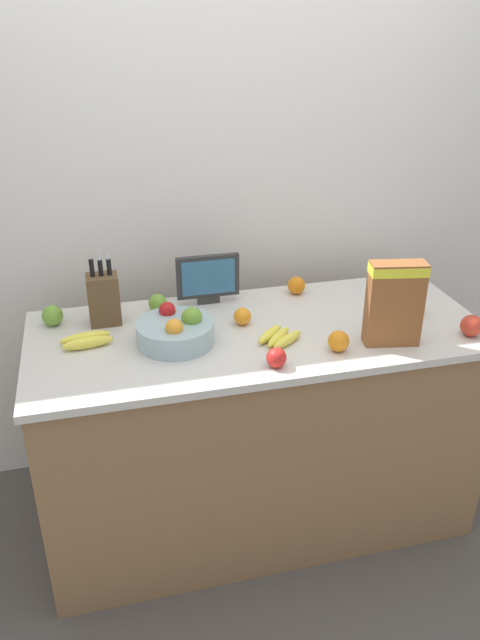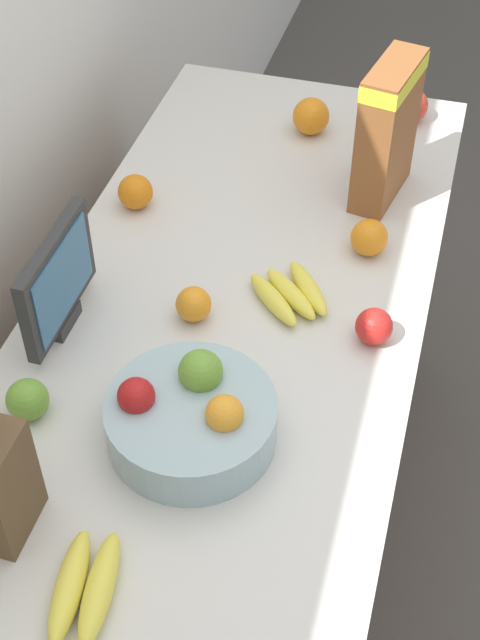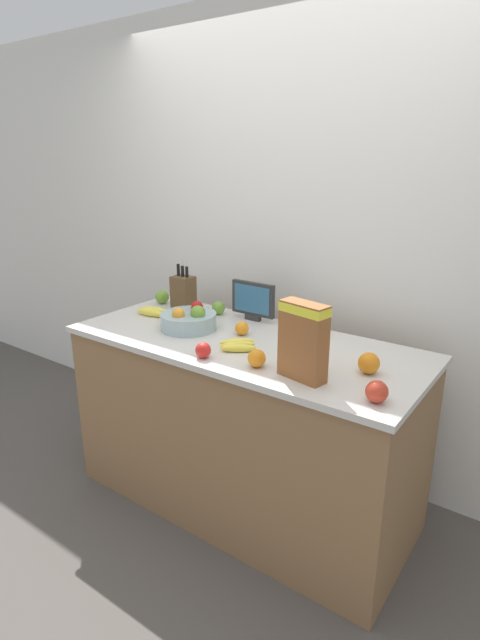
# 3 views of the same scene
# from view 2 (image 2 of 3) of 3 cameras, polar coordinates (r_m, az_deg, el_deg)

# --- Properties ---
(ground_plane) EXTENTS (14.00, 14.00, 0.00)m
(ground_plane) POSITION_cam_2_polar(r_m,az_deg,el_deg) (2.49, -0.51, -14.65)
(ground_plane) COLOR #514C47
(counter) EXTENTS (1.77, 0.76, 0.93)m
(counter) POSITION_cam_2_polar(r_m,az_deg,el_deg) (2.10, -0.59, -8.19)
(counter) COLOR olive
(counter) RESTS_ON ground_plane
(small_monitor) EXTENTS (0.26, 0.03, 0.21)m
(small_monitor) POSITION_cam_2_polar(r_m,az_deg,el_deg) (1.67, -11.57, 2.42)
(small_monitor) COLOR #2D2D2D
(small_monitor) RESTS_ON counter
(cereal_box) EXTENTS (0.21, 0.12, 0.32)m
(cereal_box) POSITION_cam_2_polar(r_m,az_deg,el_deg) (1.96, 9.43, 12.10)
(cereal_box) COLOR brown
(cereal_box) RESTS_ON counter
(fruit_bowl) EXTENTS (0.29, 0.29, 0.14)m
(fruit_bowl) POSITION_cam_2_polar(r_m,az_deg,el_deg) (1.50, -3.15, -6.21)
(fruit_bowl) COLOR #99B2B7
(fruit_bowl) RESTS_ON counter
(banana_bunch_left) EXTENTS (0.20, 0.19, 0.04)m
(banana_bunch_left) POSITION_cam_2_polar(r_m,az_deg,el_deg) (1.75, 3.26, 1.69)
(banana_bunch_left) COLOR yellow
(banana_bunch_left) RESTS_ON counter
(banana_bunch_right) EXTENTS (0.20, 0.11, 0.04)m
(banana_bunch_right) POSITION_cam_2_polar(r_m,az_deg,el_deg) (1.38, -9.91, -16.49)
(banana_bunch_right) COLOR yellow
(banana_bunch_right) RESTS_ON counter
(apple_front) EXTENTS (0.07, 0.07, 0.07)m
(apple_front) POSITION_cam_2_polar(r_m,az_deg,el_deg) (1.68, 8.57, -0.41)
(apple_front) COLOR red
(apple_front) RESTS_ON counter
(apple_rear) EXTENTS (0.08, 0.08, 0.08)m
(apple_rear) POSITION_cam_2_polar(r_m,az_deg,el_deg) (1.58, -13.44, -4.99)
(apple_rear) COLOR #6B9E33
(apple_rear) RESTS_ON counter
(apple_by_knife_block) EXTENTS (0.08, 0.08, 0.08)m
(apple_by_knife_block) POSITION_cam_2_polar(r_m,az_deg,el_deg) (2.30, 10.90, 13.34)
(apple_by_knife_block) COLOR red
(apple_by_knife_block) RESTS_ON counter
(orange_by_cereal) EXTENTS (0.08, 0.08, 0.08)m
(orange_by_cereal) POSITION_cam_2_polar(r_m,az_deg,el_deg) (1.99, -6.71, 8.15)
(orange_by_cereal) COLOR orange
(orange_by_cereal) RESTS_ON counter
(orange_near_bowl) EXTENTS (0.09, 0.09, 0.09)m
(orange_near_bowl) POSITION_cam_2_polar(r_m,az_deg,el_deg) (2.22, 4.56, 12.87)
(orange_near_bowl) COLOR orange
(orange_near_bowl) RESTS_ON counter
(orange_mid_right) EXTENTS (0.08, 0.08, 0.08)m
(orange_mid_right) POSITION_cam_2_polar(r_m,az_deg,el_deg) (1.87, 8.27, 5.25)
(orange_mid_right) COLOR orange
(orange_mid_right) RESTS_ON counter
(orange_mid_left) EXTENTS (0.07, 0.07, 0.07)m
(orange_mid_left) POSITION_cam_2_polar(r_m,az_deg,el_deg) (1.71, -2.99, 1.02)
(orange_mid_left) COLOR orange
(orange_mid_left) RESTS_ON counter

